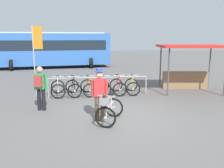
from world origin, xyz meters
name	(u,v)px	position (x,y,z in m)	size (l,w,h in m)	color
ground_plane	(118,117)	(0.00, 0.00, 0.00)	(80.00, 80.00, 0.00)	#605E5B
bike_rack_rail	(98,81)	(-0.63, 2.98, 0.70)	(4.60, 0.39, 0.88)	#99999E
racked_bike_white	(58,88)	(-2.49, 3.03, 0.37)	(0.83, 1.18, 0.97)	black
racked_bike_black	(73,88)	(-1.79, 3.08, 0.37)	(0.87, 1.20, 0.97)	black
racked_bike_orange	(88,87)	(-1.10, 3.13, 0.37)	(0.84, 1.19, 0.97)	black
racked_bike_teal	(103,87)	(-0.40, 3.18, 0.37)	(0.71, 1.11, 0.97)	black
racked_bike_red	(118,86)	(0.30, 3.23, 0.37)	(0.74, 1.14, 0.97)	black
racked_bike_yellow	(132,86)	(1.00, 3.28, 0.37)	(0.73, 1.13, 0.97)	black
featured_bicycle	(109,109)	(-0.34, -0.61, 0.49)	(0.96, 1.26, 1.09)	black
person_with_featured_bike	(100,92)	(-0.62, -0.33, 0.95)	(0.53, 0.32, 1.72)	brown
pedestrian_with_backpack	(40,86)	(-2.76, 0.89, 0.94)	(0.52, 0.39, 1.64)	black
bus_distant	(52,48)	(-4.60, 13.40, 1.74)	(10.28, 4.52, 3.08)	#3366B7
market_stall	(189,63)	(3.94, 3.81, 1.39)	(3.25, 2.51, 2.30)	#4C4C51
banner_flag	(36,47)	(-3.39, 3.18, 2.23)	(0.45, 0.05, 3.20)	#B2B2B7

